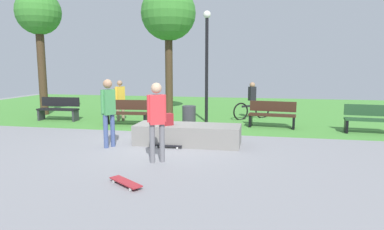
% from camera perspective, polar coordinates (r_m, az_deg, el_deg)
% --- Properties ---
extents(ground_plane, '(28.00, 28.00, 0.00)m').
position_cam_1_polar(ground_plane, '(9.56, -6.24, -4.69)').
color(ground_plane, gray).
extents(grass_lawn, '(26.60, 12.52, 0.01)m').
position_cam_1_polar(grass_lawn, '(16.99, 1.68, 1.09)').
color(grass_lawn, '#478C38').
rests_on(grass_lawn, ground_plane).
extents(concrete_ledge, '(2.88, 1.03, 0.55)m').
position_cam_1_polar(concrete_ledge, '(9.28, -0.73, -3.31)').
color(concrete_ledge, gray).
rests_on(concrete_ledge, ground_plane).
extents(backpack_on_ledge, '(0.34, 0.34, 0.32)m').
position_cam_1_polar(backpack_on_ledge, '(9.14, -4.20, -0.75)').
color(backpack_on_ledge, maroon).
rests_on(backpack_on_ledge, concrete_ledge).
extents(skater_performing_trick, '(0.33, 0.39, 1.80)m').
position_cam_1_polar(skater_performing_trick, '(9.08, -13.99, 1.24)').
color(skater_performing_trick, '#3F5184').
rests_on(skater_performing_trick, ground_plane).
extents(skater_watching, '(0.39, 0.32, 1.78)m').
position_cam_1_polar(skater_watching, '(7.46, -5.99, -0.15)').
color(skater_watching, slate).
rests_on(skater_watching, ground_plane).
extents(skateboard_by_ledge, '(0.80, 0.22, 0.08)m').
position_cam_1_polar(skateboard_by_ledge, '(8.94, -4.16, -5.15)').
color(skateboard_by_ledge, black).
rests_on(skateboard_by_ledge, ground_plane).
extents(skateboard_spare, '(0.77, 0.63, 0.08)m').
position_cam_1_polar(skateboard_spare, '(6.31, -11.18, -11.09)').
color(skateboard_spare, '#A5262D').
rests_on(skateboard_spare, ground_plane).
extents(park_bench_by_oak, '(1.61, 0.52, 0.91)m').
position_cam_1_polar(park_bench_by_oak, '(14.28, -21.64, 1.05)').
color(park_bench_by_oak, black).
rests_on(park_bench_by_oak, ground_plane).
extents(park_bench_near_lamppost, '(1.63, 0.61, 0.91)m').
position_cam_1_polar(park_bench_near_lamppost, '(12.44, -11.04, 0.49)').
color(park_bench_near_lamppost, '#331E14').
rests_on(park_bench_near_lamppost, ground_plane).
extents(park_bench_far_left, '(1.64, 0.65, 0.91)m').
position_cam_1_polar(park_bench_far_left, '(12.09, 13.43, 0.19)').
color(park_bench_far_left, '#331E14').
rests_on(park_bench_far_left, ground_plane).
extents(park_bench_center_lawn, '(1.64, 0.62, 0.91)m').
position_cam_1_polar(park_bench_center_lawn, '(12.13, 28.13, -0.55)').
color(park_bench_center_lawn, '#1E4223').
rests_on(park_bench_center_lawn, ground_plane).
extents(tree_slender_maple, '(1.89, 1.89, 5.36)m').
position_cam_1_polar(tree_slender_maple, '(16.32, -24.56, 15.04)').
color(tree_slender_maple, '#42301E').
rests_on(tree_slender_maple, grass_lawn).
extents(tree_young_birch, '(2.40, 2.40, 5.65)m').
position_cam_1_polar(tree_young_birch, '(15.39, -4.02, 16.62)').
color(tree_young_birch, '#42301E').
rests_on(tree_young_birch, grass_lawn).
extents(lamp_post, '(0.28, 0.28, 4.16)m').
position_cam_1_polar(lamp_post, '(12.80, 2.52, 10.05)').
color(lamp_post, black).
rests_on(lamp_post, ground_plane).
extents(trash_bin, '(0.46, 0.46, 0.79)m').
position_cam_1_polar(trash_bin, '(11.52, -0.51, -0.40)').
color(trash_bin, '#333338').
rests_on(trash_bin, ground_plane).
extents(pedestrian_with_backpack, '(0.44, 0.43, 1.59)m').
position_cam_1_polar(pedestrian_with_backpack, '(13.36, -12.15, 3.01)').
color(pedestrian_with_backpack, tan).
rests_on(pedestrian_with_backpack, ground_plane).
extents(cyclist_on_bicycle, '(1.45, 1.20, 1.52)m').
position_cam_1_polar(cyclist_on_bicycle, '(13.90, 10.11, 1.96)').
color(cyclist_on_bicycle, black).
rests_on(cyclist_on_bicycle, ground_plane).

